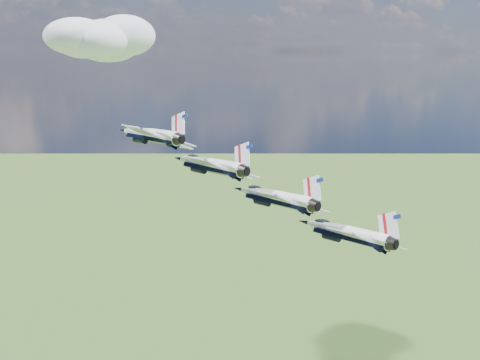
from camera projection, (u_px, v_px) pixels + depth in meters
name	position (u px, v px, depth m)	size (l,w,h in m)	color
cloud_far	(95.00, 42.00, 305.07)	(58.79, 46.19, 23.09)	white
jet_0	(149.00, 134.00, 90.38)	(10.82, 16.02, 4.78)	white
jet_1	(208.00, 164.00, 86.78)	(10.82, 16.02, 4.78)	white
jet_2	(273.00, 197.00, 83.17)	(10.82, 16.02, 4.78)	white
jet_3	(344.00, 232.00, 79.56)	(10.82, 16.02, 4.78)	white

